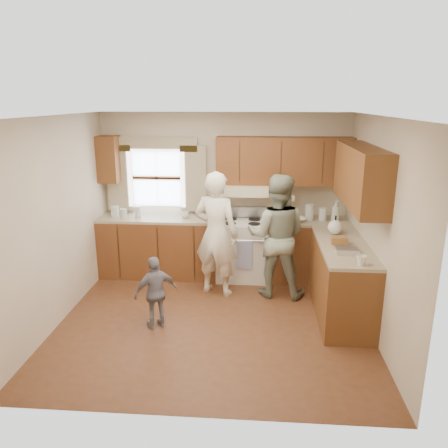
# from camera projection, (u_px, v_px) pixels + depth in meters

# --- Properties ---
(room) EXTENTS (3.80, 3.80, 3.80)m
(room) POSITION_uv_depth(u_px,v_px,m) (213.00, 225.00, 5.14)
(room) COLOR #502E18
(room) RESTS_ON ground
(kitchen_fixtures) EXTENTS (3.80, 2.25, 2.15)m
(kitchen_fixtures) POSITION_uv_depth(u_px,v_px,m) (263.00, 233.00, 6.24)
(kitchen_fixtures) COLOR #47250F
(kitchen_fixtures) RESTS_ON ground
(stove) EXTENTS (0.76, 0.67, 1.07)m
(stove) POSITION_uv_depth(u_px,v_px,m) (242.00, 249.00, 6.71)
(stove) COLOR silver
(stove) RESTS_ON ground
(woman_left) EXTENTS (0.74, 0.61, 1.76)m
(woman_left) POSITION_uv_depth(u_px,v_px,m) (216.00, 234.00, 6.04)
(woman_left) COLOR white
(woman_left) RESTS_ON ground
(woman_right) EXTENTS (0.92, 0.76, 1.73)m
(woman_right) POSITION_uv_depth(u_px,v_px,m) (277.00, 236.00, 6.01)
(woman_right) COLOR #233D2C
(woman_right) RESTS_ON ground
(child) EXTENTS (0.57, 0.46, 0.90)m
(child) POSITION_uv_depth(u_px,v_px,m) (156.00, 292.00, 5.22)
(child) COLOR gray
(child) RESTS_ON ground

